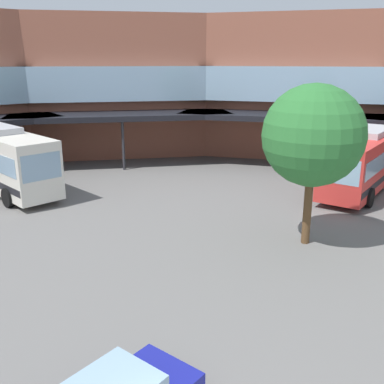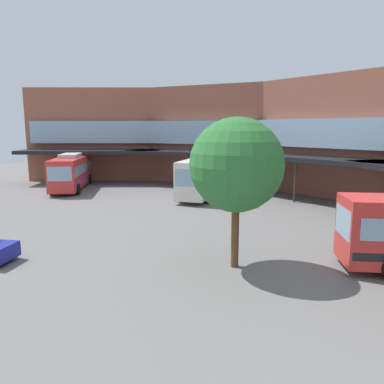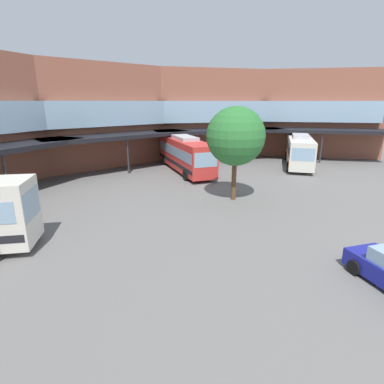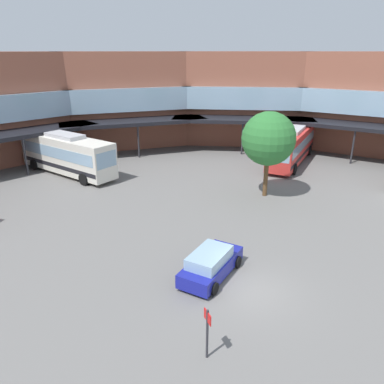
# 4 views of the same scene
# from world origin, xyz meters

# --- Properties ---
(station_building) EXTENTS (72.50, 33.11, 11.26)m
(station_building) POSITION_xyz_m (-0.00, 24.23, 5.66)
(station_building) COLOR #93543F
(station_building) RESTS_ON ground
(bus_1) EXTENTS (10.06, 9.68, 3.99)m
(bus_1) POSITION_xyz_m (-12.67, 20.74, 2.02)
(bus_1) COLOR silver
(bus_1) RESTS_ON ground
(bus_3) EXTENTS (10.76, 6.04, 3.79)m
(bus_3) POSITION_xyz_m (-22.29, 9.67, 1.92)
(bus_3) COLOR red
(bus_3) RESTS_ON ground
(plaza_tree) EXTENTS (4.30, 4.30, 6.97)m
(plaza_tree) POSITION_xyz_m (4.68, 12.81, 4.80)
(plaza_tree) COLOR brown
(plaza_tree) RESTS_ON ground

